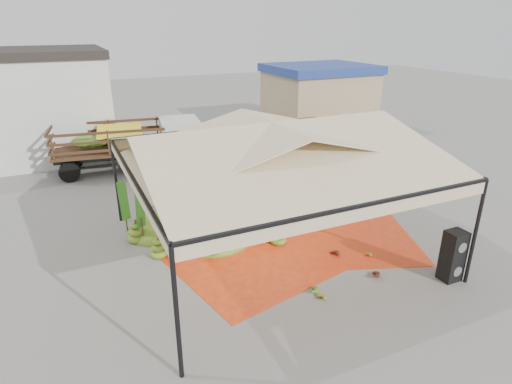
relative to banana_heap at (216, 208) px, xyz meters
name	(u,v)px	position (x,y,z in m)	size (l,w,h in m)	color
ground	(270,247)	(1.00, -2.17, -0.65)	(90.00, 90.00, 0.00)	slate
canopy_tent	(272,147)	(1.00, -2.17, 2.65)	(8.10, 8.10, 4.00)	black
building_tan	(319,97)	(11.00, 10.83, 1.43)	(6.30, 5.30, 4.10)	tan
tarp_left	(253,259)	(0.21, -2.61, -0.64)	(4.49, 4.28, 0.01)	#EB4716
tarp_right	(342,233)	(3.65, -2.34, -0.64)	(4.37, 4.58, 0.01)	red
banana_heap	(216,208)	(0.00, 0.00, 0.00)	(6.04, 4.97, 1.30)	#557B19
hand_yellow_a	(367,254)	(3.40, -3.96, -0.56)	(0.38, 0.31, 0.17)	gold
hand_yellow_b	(320,297)	(0.92, -5.19, -0.55)	(0.42, 0.34, 0.19)	#B38C23
hand_red_a	(373,273)	(2.85, -4.90, -0.54)	(0.49, 0.40, 0.22)	#501F12
hand_red_b	(333,253)	(2.50, -3.49, -0.54)	(0.47, 0.39, 0.22)	#571714
hand_green	(311,288)	(0.90, -4.80, -0.54)	(0.49, 0.40, 0.22)	#517618
hanging_bunches	(314,157)	(2.75, -1.70, 1.97)	(4.74, 0.24, 0.20)	#467418
speaker_stack	(453,256)	(4.70, -5.87, 0.09)	(0.53, 0.47, 1.47)	black
banana_leaves	(138,237)	(-2.70, 0.25, -0.65)	(0.96, 1.36, 3.70)	#257C21
vendor	(256,185)	(2.01, 1.02, 0.17)	(0.60, 0.39, 1.64)	gray
truck_left	(134,141)	(-1.39, 7.43, 0.76)	(6.91, 3.20, 2.29)	#472917
truck_right	(326,138)	(7.48, 4.54, 0.62)	(6.30, 3.58, 2.05)	#513B1B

